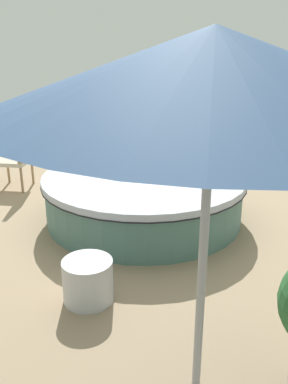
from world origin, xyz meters
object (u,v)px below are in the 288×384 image
at_px(throw_pillow_0, 223,169).
at_px(patio_chair, 18,154).
at_px(throw_pillow_2, 171,150).
at_px(throw_pillow_3, 133,150).
at_px(round_bed, 144,196).
at_px(side_table, 88,281).
at_px(throw_pillow_1, 203,157).
at_px(patio_umbrella, 213,73).

xyz_separation_m(throw_pillow_0, patio_chair, (-0.09, -3.23, -0.13)).
relative_size(throw_pillow_2, throw_pillow_3, 1.11).
bearing_deg(throw_pillow_2, patio_chair, -75.53).
xyz_separation_m(throw_pillow_0, throw_pillow_3, (-0.49, -1.46, -0.01)).
xyz_separation_m(round_bed, side_table, (1.95, 0.17, -0.11)).
height_order(throw_pillow_0, throw_pillow_1, throw_pillow_1).
relative_size(round_bed, side_table, 5.69).
distance_m(throw_pillow_1, throw_pillow_3, 1.09).
xyz_separation_m(round_bed, throw_pillow_3, (-0.82, -0.49, 0.37)).
relative_size(throw_pillow_0, patio_umbrella, 0.19).
bearing_deg(throw_pillow_0, throw_pillow_1, -141.44).
height_order(round_bed, throw_pillow_0, throw_pillow_0).
bearing_deg(patio_chair, side_table, -146.97).
relative_size(throw_pillow_3, patio_umbrella, 0.18).
height_order(throw_pillow_1, side_table, throw_pillow_1).
xyz_separation_m(round_bed, patio_chair, (-0.42, -2.26, 0.25)).
distance_m(patio_umbrella, side_table, 2.51).
height_order(patio_umbrella, side_table, patio_umbrella).
distance_m(throw_pillow_1, side_table, 2.82).
distance_m(throw_pillow_3, side_table, 2.89).
xyz_separation_m(throw_pillow_3, patio_umbrella, (3.72, 1.90, 1.48)).
relative_size(round_bed, patio_chair, 2.71).
bearing_deg(round_bed, patio_umbrella, 25.96).
bearing_deg(patio_umbrella, patio_chair, -132.13).
relative_size(round_bed, throw_pillow_3, 6.24).
height_order(throw_pillow_2, patio_chair, patio_chair).
bearing_deg(throw_pillow_0, side_table, -19.39).
relative_size(throw_pillow_0, side_table, 0.97).
relative_size(round_bed, patio_umbrella, 1.12).
bearing_deg(round_bed, patio_chair, -100.58).
bearing_deg(throw_pillow_3, round_bed, 30.74).
height_order(throw_pillow_0, patio_umbrella, patio_umbrella).
height_order(throw_pillow_0, side_table, throw_pillow_0).
relative_size(throw_pillow_0, patio_chair, 0.46).
bearing_deg(patio_umbrella, round_bed, -154.04).
height_order(round_bed, throw_pillow_2, throw_pillow_2).
relative_size(throw_pillow_1, patio_umbrella, 0.17).
height_order(patio_chair, patio_umbrella, patio_umbrella).
distance_m(round_bed, throw_pillow_3, 1.02).
height_order(round_bed, patio_umbrella, patio_umbrella).
xyz_separation_m(throw_pillow_1, throw_pillow_3, (-0.03, -1.09, -0.01)).
xyz_separation_m(round_bed, throw_pillow_2, (-1.02, 0.06, 0.38)).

